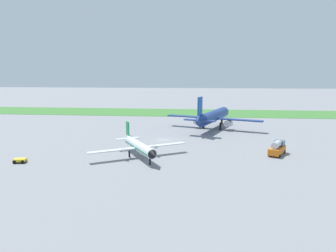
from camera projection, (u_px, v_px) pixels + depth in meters
ground_plane at (164, 140)px, 85.69m from camera, size 600.00×600.00×0.00m
grass_taxiway_strip at (179, 113)px, 144.58m from camera, size 360.00×28.00×0.08m
airplane_midfield_jet at (213, 116)px, 102.21m from camera, size 31.55×31.29×11.57m
airplane_foreground_turboprop at (139, 146)px, 67.95m from camera, size 20.12×17.56×6.80m
fuel_truck_near_gate at (277, 148)px, 70.05m from camera, size 5.18×6.86×3.29m
baggage_cart_midfield at (20, 160)px, 63.74m from camera, size 2.62×2.09×0.90m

